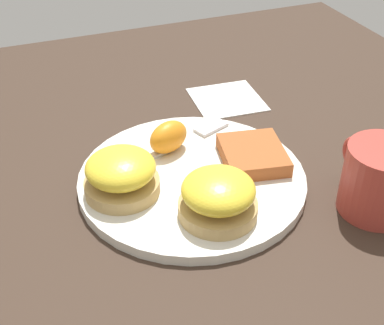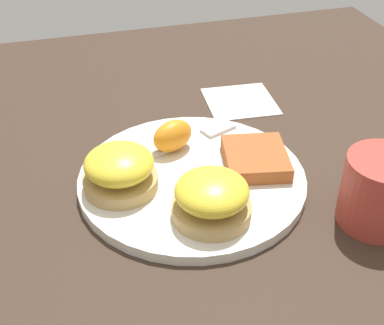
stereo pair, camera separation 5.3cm
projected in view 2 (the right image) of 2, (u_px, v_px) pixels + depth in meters
name	position (u px, v px, depth m)	size (l,w,h in m)	color
ground_plane	(192.00, 184.00, 0.70)	(1.10, 1.10, 0.00)	#38281E
plate	(192.00, 179.00, 0.70)	(0.30, 0.30, 0.01)	silver
sandwich_benedict_left	(120.00, 172.00, 0.65)	(0.09, 0.09, 0.06)	tan
sandwich_benedict_right	(209.00, 198.00, 0.61)	(0.09, 0.09, 0.06)	tan
hashbrown_patty	(257.00, 160.00, 0.70)	(0.09, 0.08, 0.02)	#A55529
orange_wedge	(173.00, 136.00, 0.73)	(0.06, 0.04, 0.04)	orange
fork	(175.00, 147.00, 0.74)	(0.10, 0.23, 0.00)	silver
cup	(379.00, 191.00, 0.62)	(0.12, 0.09, 0.09)	#B23D33
napkin	(240.00, 101.00, 0.88)	(0.11, 0.11, 0.00)	white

